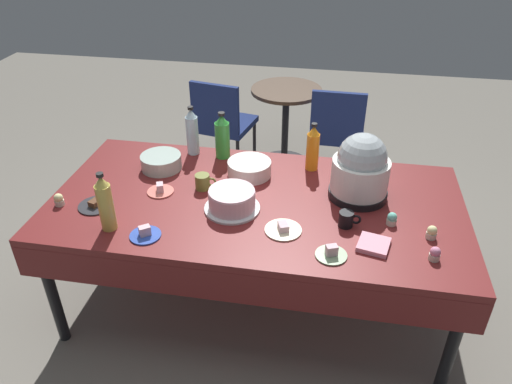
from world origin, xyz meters
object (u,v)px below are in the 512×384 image
object	(u,v)px
cupcake_cocoa	(432,232)
coffee_mug_olive	(203,182)
dessert_plate_coral	(160,190)
soda_bottle_water	(192,132)
dessert_plate_cream	(283,229)
soda_bottle_ginger_ale	(105,203)
maroon_chair_right	(337,129)
cupcake_rose	(392,219)
round_cafe_table	(286,113)
glass_salad_bowl	(161,162)
cupcake_berry	(435,254)
cupcake_vanilla	(59,200)
slow_cooker	(361,169)
soda_bottle_lime_soda	(222,137)
soda_bottle_orange_juice	(313,148)
ceramic_snack_bowl	(249,168)
maroon_chair_left	(222,120)
dessert_plate_sage	(331,253)
dessert_plate_cobalt	(145,234)
coffee_mug_black	(347,219)
frosted_layer_cake	(232,200)
dessert_plate_charcoal	(96,205)

from	to	relation	value
cupcake_cocoa	coffee_mug_olive	bearing A→B (deg)	168.49
dessert_plate_coral	soda_bottle_water	size ratio (longest dim) A/B	0.47
dessert_plate_cream	soda_bottle_ginger_ale	size ratio (longest dim) A/B	0.59
cupcake_cocoa	soda_bottle_water	world-z (taller)	soda_bottle_water
coffee_mug_olive	maroon_chair_right	world-z (taller)	maroon_chair_right
cupcake_rose	soda_bottle_ginger_ale	size ratio (longest dim) A/B	0.22
round_cafe_table	glass_salad_bowl	bearing A→B (deg)	-110.27
cupcake_berry	cupcake_vanilla	xyz separation A→B (m)	(-1.89, 0.11, 0.00)
slow_cooker	soda_bottle_lime_soda	xyz separation A→B (m)	(-0.82, 0.31, -0.03)
soda_bottle_orange_juice	soda_bottle_water	distance (m)	0.75
cupcake_rose	soda_bottle_water	bearing A→B (deg)	154.56
soda_bottle_water	coffee_mug_olive	bearing A→B (deg)	-66.78
dessert_plate_cream	ceramic_snack_bowl	bearing A→B (deg)	117.64
cupcake_cocoa	maroon_chair_left	world-z (taller)	maroon_chair_left
cupcake_vanilla	soda_bottle_orange_juice	world-z (taller)	soda_bottle_orange_juice
soda_bottle_lime_soda	maroon_chair_right	world-z (taller)	soda_bottle_lime_soda
cupcake_cocoa	maroon_chair_left	size ratio (longest dim) A/B	0.08
slow_cooker	round_cafe_table	size ratio (longest dim) A/B	0.51
cupcake_berry	cupcake_cocoa	bearing A→B (deg)	87.82
cupcake_rose	dessert_plate_sage	bearing A→B (deg)	-133.70
soda_bottle_ginger_ale	cupcake_berry	bearing A→B (deg)	1.11
soda_bottle_ginger_ale	soda_bottle_orange_juice	world-z (taller)	soda_bottle_ginger_ale
soda_bottle_ginger_ale	soda_bottle_orange_juice	bearing A→B (deg)	39.34
soda_bottle_water	dessert_plate_coral	bearing A→B (deg)	-96.13
dessert_plate_cobalt	coffee_mug_black	distance (m)	0.98
slow_cooker	round_cafe_table	xyz separation A→B (m)	(-0.59, 1.63, -0.42)
dessert_plate_cobalt	soda_bottle_ginger_ale	world-z (taller)	soda_bottle_ginger_ale
glass_salad_bowl	dessert_plate_cobalt	size ratio (longest dim) A/B	1.57
glass_salad_bowl	cupcake_rose	world-z (taller)	glass_salad_bowl
maroon_chair_right	glass_salad_bowl	bearing A→B (deg)	-127.91
cupcake_cocoa	round_cafe_table	distance (m)	2.17
cupcake_vanilla	soda_bottle_lime_soda	world-z (taller)	soda_bottle_lime_soda
glass_salad_bowl	dessert_plate_sage	bearing A→B (deg)	-31.72
maroon_chair_left	round_cafe_table	size ratio (longest dim) A/B	1.18
dessert_plate_cobalt	cupcake_rose	xyz separation A→B (m)	(1.17, 0.30, 0.02)
ceramic_snack_bowl	round_cafe_table	xyz separation A→B (m)	(0.03, 1.51, -0.30)
ceramic_snack_bowl	round_cafe_table	distance (m)	1.54
cupcake_cocoa	soda_bottle_orange_juice	distance (m)	0.85
dessert_plate_cream	cupcake_rose	bearing A→B (deg)	15.56
cupcake_rose	soda_bottle_orange_juice	world-z (taller)	soda_bottle_orange_juice
frosted_layer_cake	dessert_plate_charcoal	xyz separation A→B (m)	(-0.71, -0.10, -0.05)
dessert_plate_coral	coffee_mug_olive	xyz separation A→B (m)	(0.22, 0.08, 0.03)
cupcake_vanilla	round_cafe_table	distance (m)	2.23
cupcake_rose	maroon_chair_right	xyz separation A→B (m)	(-0.30, 1.64, -0.29)
dessert_plate_charcoal	round_cafe_table	distance (m)	2.13
dessert_plate_cream	soda_bottle_ginger_ale	world-z (taller)	soda_bottle_ginger_ale
soda_bottle_water	soda_bottle_ginger_ale	bearing A→B (deg)	-102.60
dessert_plate_charcoal	soda_bottle_water	bearing A→B (deg)	63.03
cupcake_vanilla	soda_bottle_ginger_ale	xyz separation A→B (m)	(0.35, -0.14, 0.11)
dessert_plate_cream	soda_bottle_orange_juice	xyz separation A→B (m)	(0.09, 0.64, 0.13)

